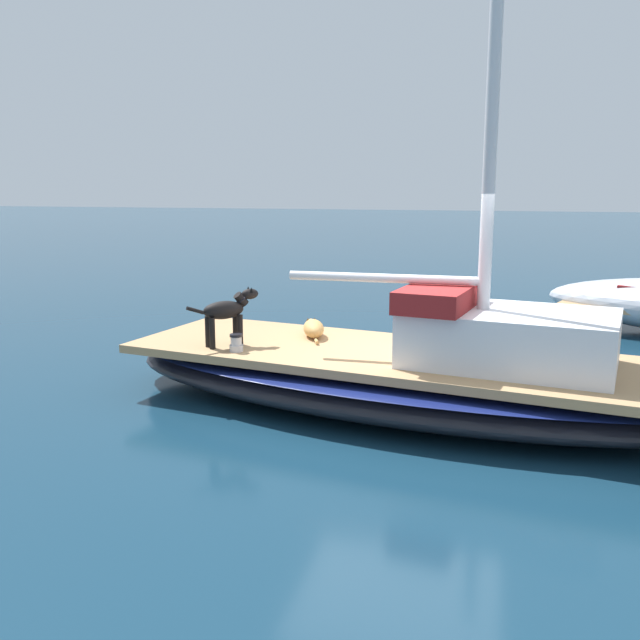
{
  "coord_description": "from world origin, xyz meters",
  "views": [
    {
      "loc": [
        7.9,
        1.04,
        2.62
      ],
      "look_at": [
        0.0,
        -1.0,
        1.01
      ],
      "focal_mm": 39.26,
      "sensor_mm": 36.0,
      "label": 1
    }
  ],
  "objects_px": {
    "dog_tan": "(313,328)",
    "deck_winch": "(236,343)",
    "sailboat_main": "(402,380)",
    "dog_black": "(227,312)"
  },
  "relations": [
    {
      "from": "dog_black",
      "to": "deck_winch",
      "type": "distance_m",
      "value": 0.46
    },
    {
      "from": "sailboat_main",
      "to": "dog_black",
      "type": "relative_size",
      "value": 10.36
    },
    {
      "from": "dog_tan",
      "to": "sailboat_main",
      "type": "bearing_deg",
      "value": 62.82
    },
    {
      "from": "sailboat_main",
      "to": "deck_winch",
      "type": "bearing_deg",
      "value": -78.65
    },
    {
      "from": "deck_winch",
      "to": "sailboat_main",
      "type": "bearing_deg",
      "value": 101.35
    },
    {
      "from": "dog_tan",
      "to": "deck_winch",
      "type": "distance_m",
      "value": 1.23
    },
    {
      "from": "sailboat_main",
      "to": "dog_tan",
      "type": "xyz_separation_m",
      "value": [
        -0.64,
        -1.25,
        0.43
      ]
    },
    {
      "from": "sailboat_main",
      "to": "deck_winch",
      "type": "distance_m",
      "value": 2.0
    },
    {
      "from": "dog_tan",
      "to": "deck_winch",
      "type": "xyz_separation_m",
      "value": [
        1.03,
        -0.67,
        -0.01
      ]
    },
    {
      "from": "deck_winch",
      "to": "dog_tan",
      "type": "bearing_deg",
      "value": 147.13
    }
  ]
}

